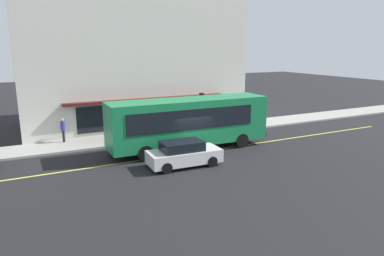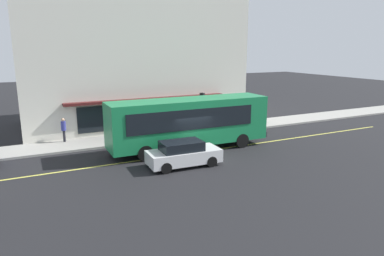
{
  "view_description": "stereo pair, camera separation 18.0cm",
  "coord_description": "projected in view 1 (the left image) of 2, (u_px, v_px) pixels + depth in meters",
  "views": [
    {
      "loc": [
        -9.97,
        -20.06,
        6.86
      ],
      "look_at": [
        0.31,
        0.39,
        1.6
      ],
      "focal_mm": 32.93,
      "sensor_mm": 36.0,
      "label": 1
    },
    {
      "loc": [
        -9.81,
        -20.14,
        6.86
      ],
      "look_at": [
        0.31,
        0.39,
        1.6
      ],
      "focal_mm": 32.93,
      "sensor_mm": 36.0,
      "label": 2
    }
  ],
  "objects": [
    {
      "name": "ground",
      "position": [
        190.0,
        153.0,
        23.37
      ],
      "size": [
        120.0,
        120.0,
        0.0
      ],
      "primitive_type": "plane",
      "color": "black"
    },
    {
      "name": "sidewalk",
      "position": [
        161.0,
        135.0,
        27.87
      ],
      "size": [
        80.0,
        3.06,
        0.15
      ],
      "primitive_type": "cube",
      "color": "#9E9B93",
      "rests_on": "ground"
    },
    {
      "name": "lane_centre_stripe",
      "position": [
        190.0,
        153.0,
        23.37
      ],
      "size": [
        36.0,
        0.16,
        0.01
      ],
      "primitive_type": "cube",
      "color": "#D8D14C",
      "rests_on": "ground"
    },
    {
      "name": "storefront_building",
      "position": [
        128.0,
        49.0,
        31.75
      ],
      "size": [
        18.89,
        10.39,
        13.51
      ],
      "color": "silver",
      "rests_on": "ground"
    },
    {
      "name": "bus",
      "position": [
        190.0,
        121.0,
        23.78
      ],
      "size": [
        11.16,
        2.73,
        3.5
      ],
      "color": "#197F47",
      "rests_on": "ground"
    },
    {
      "name": "traffic_light",
      "position": [
        202.0,
        103.0,
        27.91
      ],
      "size": [
        0.3,
        0.52,
        3.2
      ],
      "color": "#2D2D33",
      "rests_on": "sidewalk"
    },
    {
      "name": "car_white",
      "position": [
        184.0,
        154.0,
        20.69
      ],
      "size": [
        4.37,
        1.99,
        1.52
      ],
      "color": "white",
      "rests_on": "ground"
    },
    {
      "name": "pedestrian_at_corner",
      "position": [
        63.0,
        128.0,
        25.32
      ],
      "size": [
        0.34,
        0.34,
        1.74
      ],
      "color": "black",
      "rests_on": "sidewalk"
    },
    {
      "name": "pedestrian_waiting",
      "position": [
        164.0,
        120.0,
        27.93
      ],
      "size": [
        0.34,
        0.34,
        1.76
      ],
      "color": "black",
      "rests_on": "sidewalk"
    }
  ]
}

